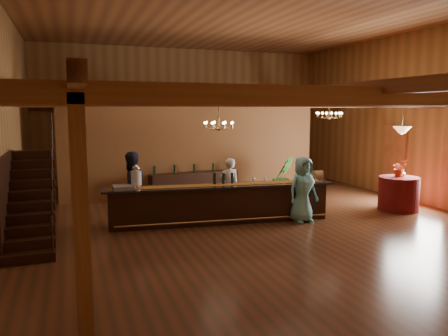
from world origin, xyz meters
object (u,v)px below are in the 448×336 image
object	(u,v)px
backbar_shelf	(194,185)
bartender	(229,186)
beverage_dispenser	(136,177)
staff_second	(131,188)
chandelier_right	(329,115)
pendant_lamp	(402,130)
round_table	(399,194)
floor_plant	(283,176)
guest	(303,189)
raffle_drum	(317,175)
tasting_bar	(221,203)
chandelier_left	(219,125)

from	to	relation	value
backbar_shelf	bartender	world-z (taller)	bartender
beverage_dispenser	staff_second	world-z (taller)	staff_second
beverage_dispenser	chandelier_right	bearing A→B (deg)	7.41
pendant_lamp	round_table	bearing A→B (deg)	0.00
floor_plant	beverage_dispenser	bearing A→B (deg)	-156.50
staff_second	guest	xyz separation A→B (m)	(4.34, -1.41, -0.07)
raffle_drum	chandelier_right	bearing A→B (deg)	49.08
backbar_shelf	floor_plant	world-z (taller)	floor_plant
tasting_bar	staff_second	xyz separation A→B (m)	(-2.25, 0.73, 0.44)
bartender	floor_plant	world-z (taller)	bartender
pendant_lamp	guest	xyz separation A→B (m)	(-3.39, -0.24, -1.52)
round_table	chandelier_left	distance (m)	5.87
beverage_dispenser	backbar_shelf	distance (m)	4.05
chandelier_left	chandelier_right	bearing A→B (deg)	12.67
backbar_shelf	chandelier_left	xyz separation A→B (m)	(-0.22, -3.23, 2.16)
tasting_bar	floor_plant	world-z (taller)	floor_plant
tasting_bar	staff_second	world-z (taller)	staff_second
staff_second	raffle_drum	bearing A→B (deg)	145.35
raffle_drum	floor_plant	distance (m)	3.04
raffle_drum	chandelier_right	size ratio (longest dim) A/B	0.43
bartender	floor_plant	distance (m)	3.17
backbar_shelf	guest	size ratio (longest dim) A/B	1.77
round_table	bartender	world-z (taller)	bartender
pendant_lamp	staff_second	bearing A→B (deg)	171.37
chandelier_left	bartender	distance (m)	1.98
chandelier_right	backbar_shelf	bearing A→B (deg)	147.88
backbar_shelf	chandelier_right	size ratio (longest dim) A/B	3.90
round_table	floor_plant	bearing A→B (deg)	126.67
tasting_bar	bartender	xyz separation A→B (m)	(0.56, 0.86, 0.29)
tasting_bar	chandelier_left	size ratio (longest dim) A/B	7.66
tasting_bar	chandelier_left	bearing A→B (deg)	89.75
round_table	chandelier_right	size ratio (longest dim) A/B	1.45
tasting_bar	pendant_lamp	size ratio (longest dim) A/B	6.81
staff_second	floor_plant	bearing A→B (deg)	176.65
staff_second	beverage_dispenser	bearing A→B (deg)	78.05
bartender	floor_plant	size ratio (longest dim) A/B	1.16
bartender	pendant_lamp	bearing A→B (deg)	164.83
tasting_bar	chandelier_left	world-z (taller)	chandelier_left
chandelier_left	beverage_dispenser	bearing A→B (deg)	177.65
chandelier_right	bartender	bearing A→B (deg)	-176.33
tasting_bar	chandelier_right	distance (m)	4.72
raffle_drum	chandelier_right	distance (m)	2.50
floor_plant	chandelier_left	bearing A→B (deg)	-142.68
raffle_drum	pendant_lamp	size ratio (longest dim) A/B	0.38
raffle_drum	pendant_lamp	xyz separation A→B (m)	(2.74, -0.09, 1.21)
chandelier_right	floor_plant	xyz separation A→B (m)	(-0.77, 1.54, -2.13)
beverage_dispenser	raffle_drum	xyz separation A→B (m)	(4.90, -0.63, -0.11)
staff_second	floor_plant	distance (m)	5.77
guest	raffle_drum	bearing A→B (deg)	19.71
chandelier_left	guest	bearing A→B (deg)	-22.96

